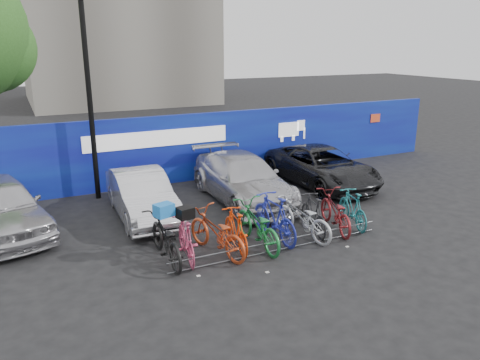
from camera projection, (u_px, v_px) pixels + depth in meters
ground at (268, 242)px, 11.67m from camera, size 100.00×100.00×0.00m
hoarding at (186, 148)px, 16.51m from camera, size 22.00×0.18×2.40m
lamppost at (89, 95)px, 14.06m from camera, size 0.25×0.50×6.11m
bike_rack at (280, 245)px, 11.11m from camera, size 5.60×0.03×0.30m
car_0 at (0, 207)px, 11.96m from camera, size 2.80×4.68×1.49m
car_1 at (142, 195)px, 13.17m from camera, size 1.49×4.01×1.31m
car_2 at (243, 179)px, 14.59m from camera, size 2.09×4.92×1.42m
car_3 at (322, 166)px, 16.22m from camera, size 2.27×4.77×1.32m
bike_0 at (165, 239)px, 10.51m from camera, size 0.72×2.07×1.09m
bike_1 at (186, 239)px, 10.61m from camera, size 0.70×1.73×1.01m
bike_2 at (216, 233)px, 10.86m from camera, size 1.21×2.16×1.07m
bike_3 at (236, 230)px, 11.13m from camera, size 0.67×1.71×1.00m
bike_4 at (257, 225)px, 11.27m from camera, size 0.75×2.10×1.10m
bike_5 at (274, 217)px, 11.65m from camera, size 0.63×2.00×1.19m
bike_6 at (302, 218)px, 11.83m from camera, size 1.08×2.08×1.04m
bike_7 at (313, 214)px, 12.12m from camera, size 0.85×1.76×1.02m
bike_8 at (335, 211)px, 12.30m from camera, size 1.15×2.06×1.02m
bike_9 at (353, 208)px, 12.56m from camera, size 0.83×1.73×1.00m
cargo_crate at (164, 210)px, 10.32m from camera, size 0.48×0.41×0.29m
cargo_topcase at (185, 213)px, 10.43m from camera, size 0.40×0.38×0.25m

